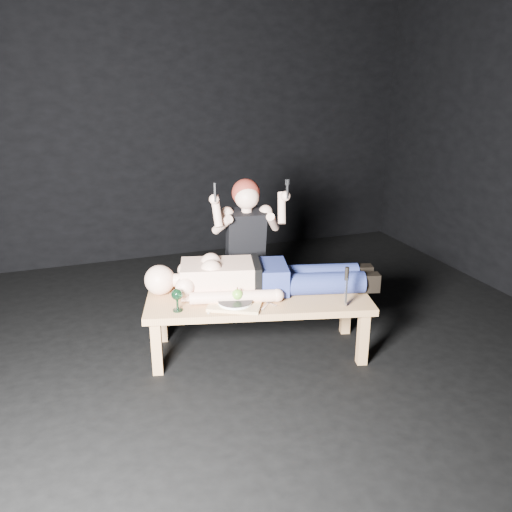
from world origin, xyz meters
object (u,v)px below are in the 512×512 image
table (258,324)px  serving_tray (235,304)px  goblet (177,300)px  lying_man (264,273)px  kneeling_woman (244,247)px  carving_knife (346,287)px

table → serving_tray: (-0.21, -0.10, 0.24)m
serving_tray → goblet: (-0.40, 0.05, 0.07)m
table → serving_tray: size_ratio=4.47×
table → goblet: 0.68m
lying_man → goblet: lying_man is taller
kneeling_woman → serving_tray: 0.80m
lying_man → serving_tray: lying_man is taller
kneeling_woman → goblet: kneeling_woman is taller
table → kneeling_woman: (0.10, 0.62, 0.40)m
table → carving_knife: carving_knife is taller
lying_man → serving_tray: bearing=-132.4°
lying_man → serving_tray: (-0.29, -0.19, -0.13)m
kneeling_woman → carving_knife: size_ratio=4.28×
table → goblet: size_ratio=10.06×
goblet → carving_knife: bearing=-15.9°
lying_man → goblet: bearing=-154.8°
carving_knife → table: bearing=159.4°
serving_tray → kneeling_woman: bearing=66.8°
lying_man → kneeling_woman: (0.02, 0.53, 0.04)m
lying_man → carving_knife: 0.63m
kneeling_woman → carving_knife: 1.07m
kneeling_woman → carving_knife: bearing=-58.5°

